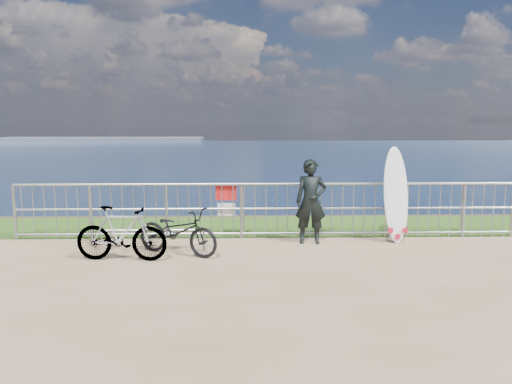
{
  "coord_description": "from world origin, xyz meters",
  "views": [
    {
      "loc": [
        -0.44,
        -8.23,
        2.36
      ],
      "look_at": [
        -0.22,
        1.2,
        1.0
      ],
      "focal_mm": 35.0,
      "sensor_mm": 36.0,
      "label": 1
    }
  ],
  "objects_px": {
    "surfer": "(311,202)",
    "bicycle_far": "(121,234)",
    "surfboard": "(396,198)",
    "bicycle_near": "(178,231)"
  },
  "relations": [
    {
      "from": "surfboard",
      "to": "bicycle_near",
      "type": "distance_m",
      "value": 4.24
    },
    {
      "from": "bicycle_near",
      "to": "surfer",
      "type": "bearing_deg",
      "value": -46.03
    },
    {
      "from": "surfer",
      "to": "surfboard",
      "type": "height_order",
      "value": "surfboard"
    },
    {
      "from": "surfer",
      "to": "bicycle_far",
      "type": "height_order",
      "value": "surfer"
    },
    {
      "from": "surfer",
      "to": "surfboard",
      "type": "bearing_deg",
      "value": 7.09
    },
    {
      "from": "surfer",
      "to": "bicycle_far",
      "type": "distance_m",
      "value": 3.57
    },
    {
      "from": "surfer",
      "to": "bicycle_near",
      "type": "xyz_separation_m",
      "value": [
        -2.46,
        -0.79,
        -0.39
      ]
    },
    {
      "from": "bicycle_near",
      "to": "surfboard",
      "type": "bearing_deg",
      "value": -51.84
    },
    {
      "from": "bicycle_far",
      "to": "surfboard",
      "type": "bearing_deg",
      "value": -70.56
    },
    {
      "from": "surfboard",
      "to": "bicycle_near",
      "type": "xyz_separation_m",
      "value": [
        -4.13,
        -0.87,
        -0.44
      ]
    }
  ]
}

